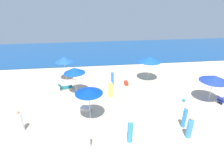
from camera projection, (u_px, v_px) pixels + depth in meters
ocean at (90, 52)px, 29.97m from camera, size 60.00×13.26×0.12m
umbrella_0 at (89, 91)px, 12.94m from camera, size 1.98×1.98×2.57m
lounge_chair_0_0 at (83, 107)px, 14.93m from camera, size 1.49×1.06×0.71m
umbrella_2 at (150, 59)px, 19.29m from camera, size 2.34×2.34×2.62m
umbrella_3 at (214, 78)px, 15.44m from camera, size 2.33×2.33×2.41m
lounge_chair_3_0 at (224, 100)px, 15.96m from camera, size 1.58×1.06×0.75m
umbrella_4 at (64, 59)px, 19.27m from camera, size 1.85×1.85×2.63m
lounge_chair_4_0 at (77, 77)px, 20.36m from camera, size 1.47×1.04×0.72m
umbrella_5 at (74, 70)px, 16.54m from camera, size 1.93×1.93×2.58m
lounge_chair_5_0 at (65, 87)px, 18.15m from camera, size 1.45×0.96×0.67m
beachgoer_0 at (130, 132)px, 11.52m from camera, size 0.48×0.48×1.69m
beachgoer_1 at (112, 78)px, 18.86m from camera, size 0.40×0.40×1.59m
beachgoer_2 at (111, 90)px, 16.76m from camera, size 0.54×0.54×1.53m
beachgoer_3 at (20, 122)px, 12.41m from camera, size 0.46×0.46×1.66m
beachgoer_4 at (88, 139)px, 10.94m from camera, size 0.39×0.39×1.68m
beachgoer_5 at (190, 128)px, 11.93m from camera, size 0.46×0.46×1.55m
beachgoer_6 at (184, 117)px, 12.83m from camera, size 0.32×0.32×1.68m
beach_ball_0 at (184, 100)px, 16.21m from camera, size 0.28×0.28×0.28m
cooler_box_1 at (126, 83)px, 19.13m from camera, size 0.37×0.62×0.38m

